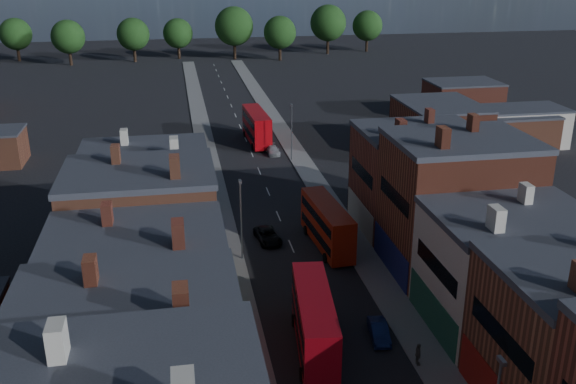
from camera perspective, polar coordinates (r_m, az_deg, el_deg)
name	(u,v)px	position (r m, az deg, el deg)	size (l,w,h in m)	color
pavement_west	(214,189)	(80.72, -6.57, 0.28)	(3.00, 200.00, 0.12)	gray
pavement_east	(316,183)	(82.42, 2.47, 0.83)	(3.00, 200.00, 0.12)	gray
lamp_post_2	(241,214)	(60.54, -4.20, -2.00)	(0.25, 0.70, 8.12)	slate
lamp_post_3	(292,128)	(90.15, 0.33, 5.68)	(0.25, 0.70, 8.12)	slate
bus_0	(314,322)	(47.91, 2.35, -11.43)	(3.61, 11.01, 4.67)	#A70915
bus_1	(327,224)	(64.03, 3.49, -2.86)	(3.29, 10.73, 4.57)	#A71E09
bus_2	(257,126)	(99.41, -2.81, 5.87)	(3.33, 11.59, 4.96)	#AD070D
car_1	(379,331)	(50.78, 8.09, -12.16)	(1.30, 3.73, 1.23)	navy
car_2	(268,236)	(65.80, -1.81, -3.89)	(2.14, 4.64, 1.29)	black
car_3	(273,150)	(94.18, -1.36, 3.74)	(1.67, 4.11, 1.19)	silver
ped_3	(418,354)	(48.06, 11.50, -13.95)	(1.02, 0.46, 1.74)	#605C53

